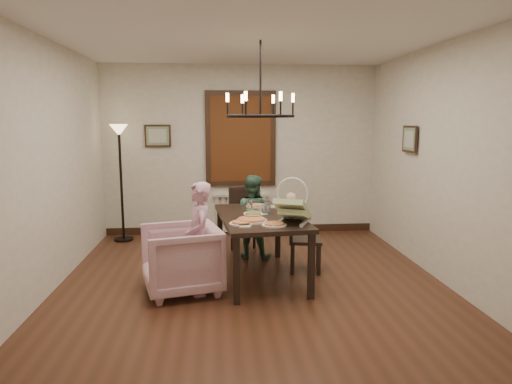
{
  "coord_description": "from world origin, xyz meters",
  "views": [
    {
      "loc": [
        -0.39,
        -5.1,
        1.91
      ],
      "look_at": [
        0.07,
        0.29,
        1.05
      ],
      "focal_mm": 32.0,
      "sensor_mm": 36.0,
      "label": 1
    }
  ],
  "objects": [
    {
      "name": "room_shell",
      "position": [
        0.0,
        0.37,
        1.4
      ],
      "size": [
        4.51,
        5.0,
        2.81
      ],
      "color": "#4F2A1B",
      "rests_on": "ground"
    },
    {
      "name": "dining_table",
      "position": [
        0.12,
        0.24,
        0.69
      ],
      "size": [
        1.1,
        1.74,
        0.77
      ],
      "rotation": [
        0.0,
        0.0,
        0.11
      ],
      "color": "black",
      "rests_on": "room_shell"
    },
    {
      "name": "chair_far",
      "position": [
        0.01,
        1.31,
        0.47
      ],
      "size": [
        0.49,
        0.49,
        0.94
      ],
      "primitive_type": null,
      "rotation": [
        0.0,
        0.0,
        0.21
      ],
      "color": "black",
      "rests_on": "room_shell"
    },
    {
      "name": "chair_right",
      "position": [
        0.72,
        0.44,
        0.46
      ],
      "size": [
        0.47,
        0.47,
        0.91
      ],
      "primitive_type": null,
      "rotation": [
        0.0,
        0.0,
        1.39
      ],
      "color": "black",
      "rests_on": "room_shell"
    },
    {
      "name": "armchair",
      "position": [
        -0.8,
        -0.15,
        0.38
      ],
      "size": [
        1.0,
        0.99,
        0.75
      ],
      "primitive_type": "imported",
      "rotation": [
        0.0,
        0.0,
        -1.32
      ],
      "color": "#E8B2C5",
      "rests_on": "room_shell"
    },
    {
      "name": "elderly_woman",
      "position": [
        -0.6,
        -0.23,
        0.52
      ],
      "size": [
        0.31,
        0.42,
        1.03
      ],
      "primitive_type": "imported",
      "rotation": [
        0.0,
        0.0,
        -1.39
      ],
      "color": "#D798B4",
      "rests_on": "room_shell"
    },
    {
      "name": "seated_man",
      "position": [
        0.07,
        1.07,
        0.48
      ],
      "size": [
        0.56,
        0.49,
        0.96
      ],
      "primitive_type": "imported",
      "rotation": [
        0.0,
        0.0,
        2.85
      ],
      "color": "#3A624C",
      "rests_on": "room_shell"
    },
    {
      "name": "baby_bouncer",
      "position": [
        0.44,
        -0.2,
        0.95
      ],
      "size": [
        0.57,
        0.64,
        0.35
      ],
      "primitive_type": null,
      "rotation": [
        0.0,
        0.0,
        -0.41
      ],
      "color": "#B6CD8D",
      "rests_on": "dining_table"
    },
    {
      "name": "salad_bowl",
      "position": [
        0.02,
        0.09,
        0.81
      ],
      "size": [
        0.28,
        0.28,
        0.07
      ],
      "primitive_type": "imported",
      "color": "white",
      "rests_on": "dining_table"
    },
    {
      "name": "pizza_platter",
      "position": [
        -0.01,
        -0.1,
        0.79
      ],
      "size": [
        0.35,
        0.35,
        0.04
      ],
      "primitive_type": "cylinder",
      "color": "tan",
      "rests_on": "dining_table"
    },
    {
      "name": "drinking_glass",
      "position": [
        0.21,
        0.36,
        0.85
      ],
      "size": [
        0.07,
        0.07,
        0.15
      ],
      "primitive_type": "cylinder",
      "color": "silver",
      "rests_on": "dining_table"
    },
    {
      "name": "window_blinds",
      "position": [
        0.0,
        2.46,
        1.6
      ],
      "size": [
        1.0,
        0.03,
        1.4
      ],
      "primitive_type": "cube",
      "color": "#542810",
      "rests_on": "room_shell"
    },
    {
      "name": "radiator",
      "position": [
        0.0,
        2.48,
        0.35
      ],
      "size": [
        0.92,
        0.12,
        0.62
      ],
      "primitive_type": null,
      "color": "silver",
      "rests_on": "room_shell"
    },
    {
      "name": "picture_back",
      "position": [
        -1.35,
        2.47,
        1.65
      ],
      "size": [
        0.42,
        0.03,
        0.36
      ],
      "primitive_type": "cube",
      "color": "black",
      "rests_on": "room_shell"
    },
    {
      "name": "picture_right",
      "position": [
        2.21,
        0.9,
        1.65
      ],
      "size": [
        0.03,
        0.42,
        0.36
      ],
      "primitive_type": "cube",
      "rotation": [
        0.0,
        0.0,
        1.57
      ],
      "color": "black",
      "rests_on": "room_shell"
    },
    {
      "name": "floor_lamp",
      "position": [
        -1.9,
        2.15,
        0.9
      ],
      "size": [
        0.3,
        0.3,
        1.8
      ],
      "primitive_type": null,
      "color": "black",
      "rests_on": "room_shell"
    },
    {
      "name": "chandelier",
      "position": [
        0.12,
        0.24,
        1.95
      ],
      "size": [
        0.8,
        0.8,
        0.04
      ],
      "primitive_type": "torus",
      "color": "black",
      "rests_on": "room_shell"
    }
  ]
}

